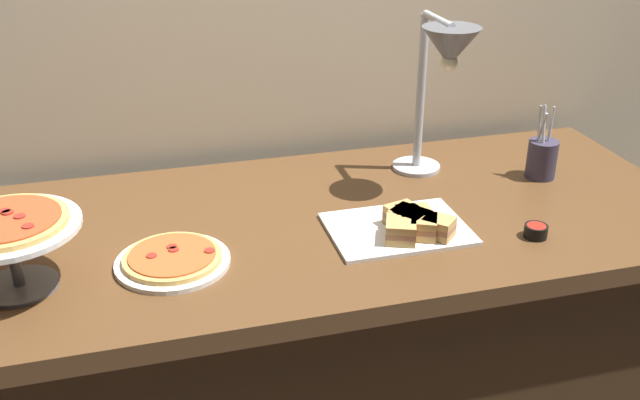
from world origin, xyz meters
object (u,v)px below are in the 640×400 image
(heat_lamp, at_px, (444,62))
(pizza_plate_front, at_px, (173,260))
(sauce_cup_near, at_px, (536,231))
(pizza_plate_center, at_px, (8,232))
(utensil_holder, at_px, (542,158))
(sandwich_platter, at_px, (408,225))

(heat_lamp, bearing_deg, pizza_plate_front, -162.86)
(pizza_plate_front, distance_m, sauce_cup_near, 0.87)
(pizza_plate_front, relative_size, pizza_plate_center, 0.87)
(pizza_plate_front, height_order, utensil_holder, utensil_holder)
(pizza_plate_front, bearing_deg, heat_lamp, 17.14)
(heat_lamp, distance_m, utensil_holder, 0.44)
(pizza_plate_center, bearing_deg, sandwich_platter, 0.41)
(sauce_cup_near, bearing_deg, heat_lamp, 110.30)
(pizza_plate_front, xyz_separation_m, sauce_cup_near, (0.86, -0.10, 0.00))
(heat_lamp, distance_m, pizza_plate_front, 0.85)
(pizza_plate_front, height_order, sandwich_platter, sandwich_platter)
(heat_lamp, relative_size, utensil_holder, 2.14)
(pizza_plate_center, bearing_deg, utensil_holder, 9.26)
(pizza_plate_front, bearing_deg, sandwich_platter, -0.38)
(pizza_plate_center, height_order, utensil_holder, utensil_holder)
(heat_lamp, relative_size, pizza_plate_front, 1.77)
(pizza_plate_center, relative_size, utensil_holder, 1.39)
(pizza_plate_front, relative_size, sandwich_platter, 0.77)
(heat_lamp, height_order, utensil_holder, heat_lamp)
(heat_lamp, xyz_separation_m, utensil_holder, (0.32, -0.01, -0.30))
(sauce_cup_near, height_order, utensil_holder, utensil_holder)
(sandwich_platter, xyz_separation_m, sauce_cup_near, (0.29, -0.10, -0.01))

